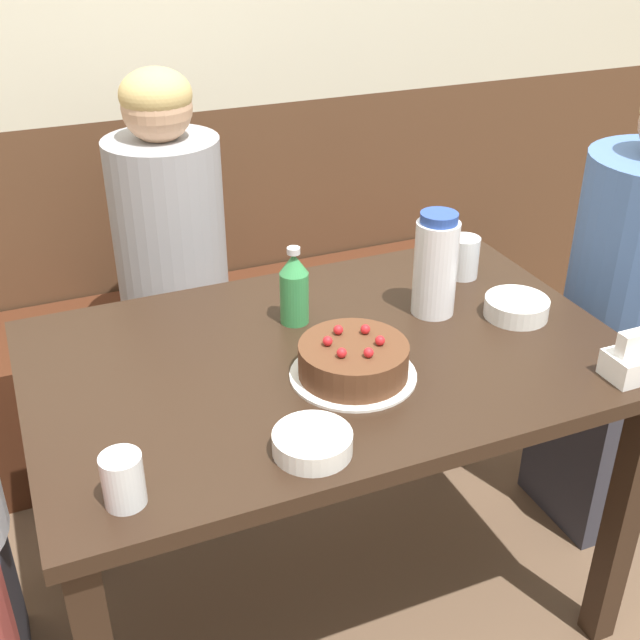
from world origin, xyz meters
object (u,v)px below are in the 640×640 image
(soju_bottle, at_px, (294,288))
(water_pitcher, at_px, (436,265))
(napkin_holder, at_px, (634,360))
(glass_water_tall, at_px, (464,257))
(bench_seat, at_px, (227,363))
(person_pale_blue_shirt, at_px, (634,324))
(bowl_soup_white, at_px, (312,443))
(bowl_rice_small, at_px, (516,307))
(person_teal_shirt, at_px, (177,306))
(glass_tumbler_short, at_px, (123,480))
(birthday_cake, at_px, (353,361))

(soju_bottle, bearing_deg, water_pitcher, -14.50)
(napkin_holder, xyz_separation_m, glass_water_tall, (-0.07, 0.53, 0.01))
(bench_seat, bearing_deg, person_pale_blue_shirt, -42.22)
(bowl_soup_white, relative_size, person_pale_blue_shirt, 0.12)
(bowl_rice_small, bearing_deg, person_pale_blue_shirt, 6.94)
(soju_bottle, xyz_separation_m, napkin_holder, (0.54, -0.47, -0.05))
(glass_water_tall, bearing_deg, bench_seat, 125.97)
(person_teal_shirt, distance_m, person_pale_blue_shirt, 1.24)
(napkin_holder, bearing_deg, glass_water_tall, 97.85)
(bowl_soup_white, height_order, glass_water_tall, glass_water_tall)
(bowl_rice_small, height_order, glass_water_tall, glass_water_tall)
(person_teal_shirt, bearing_deg, bench_seat, 133.76)
(soju_bottle, xyz_separation_m, glass_water_tall, (0.47, 0.05, -0.03))
(bowl_soup_white, distance_m, glass_water_tall, 0.79)
(bench_seat, height_order, napkin_holder, napkin_holder)
(glass_tumbler_short, bearing_deg, glass_water_tall, 28.19)
(birthday_cake, relative_size, bowl_rice_small, 1.77)
(water_pitcher, bearing_deg, glass_tumbler_short, -154.52)
(water_pitcher, bearing_deg, person_pale_blue_shirt, -3.88)
(napkin_holder, bearing_deg, bench_seat, 114.61)
(glass_tumbler_short, relative_size, person_teal_shirt, 0.08)
(soju_bottle, bearing_deg, bench_seat, 88.64)
(bowl_rice_small, bearing_deg, soju_bottle, 160.15)
(bench_seat, relative_size, glass_water_tall, 17.40)
(soju_bottle, height_order, bowl_soup_white, soju_bottle)
(water_pitcher, bearing_deg, glass_water_tall, 39.33)
(glass_water_tall, height_order, person_pale_blue_shirt, person_pale_blue_shirt)
(napkin_holder, height_order, bowl_soup_white, napkin_holder)
(bowl_soup_white, distance_m, person_teal_shirt, 0.98)
(bowl_rice_small, height_order, glass_tumbler_short, glass_tumbler_short)
(glass_water_tall, relative_size, glass_tumbler_short, 1.12)
(napkin_holder, height_order, person_pale_blue_shirt, person_pale_blue_shirt)
(bowl_rice_small, height_order, person_teal_shirt, person_teal_shirt)
(bowl_soup_white, relative_size, glass_tumbler_short, 1.53)
(person_pale_blue_shirt, bearing_deg, soju_bottle, -7.60)
(bench_seat, distance_m, bowl_soup_white, 1.26)
(birthday_cake, bearing_deg, glass_tumbler_short, -158.51)
(water_pitcher, relative_size, glass_water_tall, 2.33)
(water_pitcher, height_order, glass_water_tall, water_pitcher)
(glass_water_tall, bearing_deg, water_pitcher, -140.67)
(bench_seat, height_order, water_pitcher, water_pitcher)
(person_teal_shirt, bearing_deg, person_pale_blue_shirt, 59.33)
(birthday_cake, bearing_deg, bowl_rice_small, 10.58)
(birthday_cake, distance_m, water_pitcher, 0.34)
(glass_tumbler_short, bearing_deg, napkin_holder, -1.27)
(glass_water_tall, bearing_deg, glass_tumbler_short, -151.81)
(soju_bottle, distance_m, glass_tumbler_short, 0.65)
(soju_bottle, distance_m, napkin_holder, 0.72)
(birthday_cake, relative_size, person_teal_shirt, 0.21)
(person_teal_shirt, bearing_deg, birthday_cake, 13.93)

